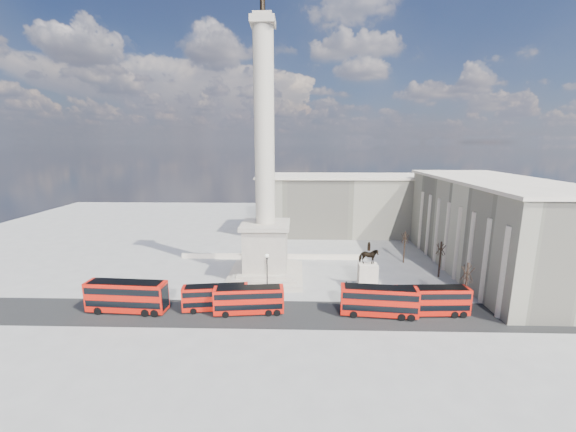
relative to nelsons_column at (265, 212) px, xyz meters
The scene contains 19 objects.
ground 13.85m from the nelsons_column, 90.00° to the right, with size 180.00×180.00×0.00m, color #9A9892.
asphalt_road 20.41m from the nelsons_column, 71.57° to the right, with size 120.00×9.00×0.01m, color #252525.
nelsons_column is the anchor object (origin of this frame).
balustrade_wall 16.55m from the nelsons_column, 90.00° to the left, with size 40.00×0.60×1.10m, color beige.
building_east 45.42m from the nelsons_column, ahead, with size 19.00×46.00×18.60m.
building_northeast 40.57m from the nelsons_column, 60.26° to the left, with size 51.00×17.00×16.60m.
red_bus_a 18.36m from the nelsons_column, 94.67° to the right, with size 10.68×3.47×4.25m.
red_bus_b 18.76m from the nelsons_column, 115.21° to the right, with size 10.16×3.56×4.03m.
red_bus_c 25.93m from the nelsons_column, 39.43° to the right, with size 11.49×3.63×4.58m.
red_bus_d 31.89m from the nelsons_column, 28.81° to the right, with size 11.00×3.05×4.42m.
red_bus_e 26.92m from the nelsons_column, 143.26° to the right, with size 12.30×3.51×4.93m.
victorian_lamp 11.89m from the nelsons_column, 83.50° to the right, with size 0.63×0.63×7.33m.
equestrian_statue 21.55m from the nelsons_column, 14.36° to the right, with size 4.13×3.10×8.57m.
bare_tree_near 34.93m from the nelsons_column, 23.30° to the right, with size 1.92×1.92×8.38m.
bare_tree_mid 34.16m from the nelsons_column, ahead, with size 1.97×1.97×7.45m.
bare_tree_far 31.33m from the nelsons_column, 17.68° to the left, with size 1.78×1.78×7.29m.
pedestrian_walking 22.37m from the nelsons_column, 28.68° to the right, with size 0.56×0.37×1.55m, color black.
pedestrian_standing 26.73m from the nelsons_column, 27.80° to the right, with size 0.73×0.57×1.51m, color black.
pedestrian_crossing 19.91m from the nelsons_column, 22.92° to the right, with size 1.06×0.44×1.81m, color black.
Camera 1 is at (6.03, -59.31, 25.57)m, focal length 22.00 mm.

